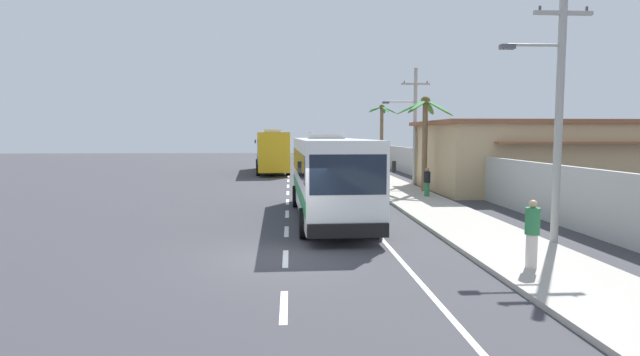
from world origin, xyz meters
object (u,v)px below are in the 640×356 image
object	(u,v)px
coach_bus_foreground	(329,174)
pedestrian_midwalk	(427,181)
palm_second	(425,124)
palm_nearest	(382,126)
pedestrian_near_kerb	(532,233)
utility_pole_nearest	(557,103)
roadside_building	(539,156)
motorcycle_beside_bus	(350,181)
utility_pole_mid	(414,123)
coach_bus_far_lane	(272,150)

from	to	relation	value
coach_bus_foreground	pedestrian_midwalk	world-z (taller)	coach_bus_foreground
palm_second	palm_nearest	bearing A→B (deg)	86.18
pedestrian_near_kerb	utility_pole_nearest	bearing A→B (deg)	156.86
pedestrian_midwalk	palm_second	size ratio (longest dim) A/B	0.27
roadside_building	coach_bus_foreground	bearing A→B (deg)	-145.33
motorcycle_beside_bus	pedestrian_midwalk	xyz separation A→B (m)	(3.80, -3.77, 0.31)
utility_pole_nearest	utility_pole_mid	distance (m)	19.12
coach_bus_far_lane	palm_second	world-z (taller)	palm_second
pedestrian_midwalk	palm_nearest	xyz separation A→B (m)	(2.00, 24.68, 3.43)
palm_nearest	palm_second	world-z (taller)	palm_nearest
utility_pole_nearest	pedestrian_near_kerb	bearing A→B (deg)	-125.77
motorcycle_beside_bus	utility_pole_mid	size ratio (longest dim) A/B	0.24
coach_bus_foreground	utility_pole_nearest	world-z (taller)	utility_pole_nearest
coach_bus_foreground	coach_bus_far_lane	size ratio (longest dim) A/B	0.97
pedestrian_midwalk	utility_pole_nearest	world-z (taller)	utility_pole_nearest
coach_bus_foreground	roadside_building	bearing A→B (deg)	34.67
coach_bus_foreground	coach_bus_far_lane	bearing A→B (deg)	97.41
utility_pole_nearest	palm_second	distance (m)	14.26
coach_bus_foreground	roadside_building	xyz separation A→B (m)	(13.87, 9.59, 0.30)
pedestrian_midwalk	motorcycle_beside_bus	bearing A→B (deg)	130.61
roadside_building	motorcycle_beside_bus	bearing A→B (deg)	178.91
utility_pole_nearest	roadside_building	bearing A→B (deg)	64.55
palm_nearest	roadside_building	xyz separation A→B (m)	(6.03, -21.13, -2.21)
motorcycle_beside_bus	palm_second	world-z (taller)	palm_second
utility_pole_mid	roadside_building	bearing A→B (deg)	-28.89
pedestrian_midwalk	palm_nearest	world-z (taller)	palm_nearest
roadside_building	pedestrian_near_kerb	bearing A→B (deg)	-117.27
coach_bus_foreground	utility_pole_nearest	bearing A→B (deg)	-40.66
coach_bus_far_lane	roadside_building	size ratio (longest dim) A/B	0.85
pedestrian_near_kerb	palm_second	distance (m)	17.58
utility_pole_nearest	utility_pole_mid	xyz separation A→B (m)	(0.29, 19.11, -0.20)
pedestrian_midwalk	pedestrian_near_kerb	bearing A→B (deg)	-99.90
pedestrian_near_kerb	utility_pole_nearest	size ratio (longest dim) A/B	0.21
palm_nearest	palm_second	size ratio (longest dim) A/B	1.14
coach_bus_far_lane	motorcycle_beside_bus	bearing A→B (deg)	-71.11
utility_pole_mid	palm_second	world-z (taller)	utility_pole_mid
palm_nearest	palm_second	xyz separation A→B (m)	(-1.48, -22.14, -0.28)
palm_nearest	palm_second	distance (m)	22.20
coach_bus_far_lane	pedestrian_midwalk	xyz separation A→B (m)	(9.15, -19.41, -1.10)
coach_bus_foreground	utility_pole_nearest	distance (m)	9.09
motorcycle_beside_bus	utility_pole_nearest	xyz separation A→B (m)	(4.56, -15.49, 3.83)
coach_bus_far_lane	utility_pole_nearest	bearing A→B (deg)	-72.33
motorcycle_beside_bus	coach_bus_foreground	bearing A→B (deg)	-101.76
utility_pole_nearest	palm_nearest	world-z (taller)	utility_pole_nearest
pedestrian_near_kerb	coach_bus_far_lane	bearing A→B (deg)	-154.50
utility_pole_mid	palm_nearest	xyz separation A→B (m)	(0.95, 17.28, 0.11)
coach_bus_foreground	utility_pole_mid	xyz separation A→B (m)	(6.89, 13.44, 2.40)
pedestrian_midwalk	utility_pole_nearest	bearing A→B (deg)	-90.85
coach_bus_foreground	roadside_building	world-z (taller)	roadside_building
coach_bus_foreground	palm_nearest	bearing A→B (deg)	75.68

